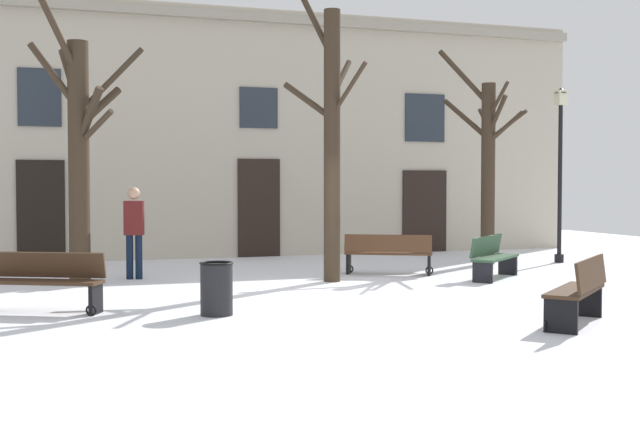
{
  "coord_description": "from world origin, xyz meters",
  "views": [
    {
      "loc": [
        -4.73,
        -12.91,
        1.91
      ],
      "look_at": [
        0.0,
        1.49,
        1.35
      ],
      "focal_mm": 45.0,
      "sensor_mm": 36.0,
      "label": 1
    }
  ],
  "objects": [
    {
      "name": "ground_plane",
      "position": [
        0.0,
        0.0,
        0.0
      ],
      "size": [
        30.42,
        30.42,
        0.0
      ],
      "primitive_type": "plane",
      "color": "white"
    },
    {
      "name": "building_facade",
      "position": [
        0.0,
        7.64,
        3.28
      ],
      "size": [
        19.01,
        0.6,
        6.45
      ],
      "color": "#BCB29E",
      "rests_on": "ground"
    },
    {
      "name": "tree_center",
      "position": [
        -4.31,
        3.12,
        2.59
      ],
      "size": [
        2.19,
        1.64,
        5.48
      ],
      "color": "#382B1E",
      "rests_on": "ground"
    },
    {
      "name": "tree_right_of_center",
      "position": [
        4.97,
        3.93,
        2.44
      ],
      "size": [
        2.27,
        2.4,
        5.15
      ],
      "color": "#382B1E",
      "rests_on": "ground"
    },
    {
      "name": "tree_near_facade",
      "position": [
        0.35,
        1.85,
        2.82
      ],
      "size": [
        1.6,
        1.88,
        5.76
      ],
      "color": "#382B1E",
      "rests_on": "ground"
    },
    {
      "name": "streetlamp",
      "position": [
        6.8,
        3.64,
        2.56
      ],
      "size": [
        0.3,
        0.3,
        4.22
      ],
      "color": "black",
      "rests_on": "ground"
    },
    {
      "name": "litter_bin",
      "position": [
        -2.55,
        -1.46,
        0.39
      ],
      "size": [
        0.49,
        0.49,
        0.77
      ],
      "color": "black",
      "rests_on": "ground"
    },
    {
      "name": "bench_near_center_tree",
      "position": [
        -4.94,
        -0.38,
        0.47
      ],
      "size": [
        1.83,
        1.22,
        0.89
      ],
      "rotation": [
        0.0,
        0.0,
        5.83
      ],
      "color": "#3D2819",
      "rests_on": "ground"
    },
    {
      "name": "bench_back_to_back_right",
      "position": [
        1.86,
        2.55,
        0.45
      ],
      "size": [
        1.84,
        1.27,
        0.85
      ],
      "rotation": [
        0.0,
        0.0,
        2.66
      ],
      "color": "#51331E",
      "rests_on": "ground"
    },
    {
      "name": "bench_facing_shops",
      "position": [
        1.95,
        -3.78,
        0.47
      ],
      "size": [
        1.56,
        1.46,
        0.92
      ],
      "rotation": [
        0.0,
        0.0,
        3.87
      ],
      "color": "#3D2819",
      "rests_on": "ground"
    },
    {
      "name": "bench_near_lamp",
      "position": [
        3.58,
        1.25,
        0.44
      ],
      "size": [
        1.59,
        1.48,
        0.86
      ],
      "rotation": [
        0.0,
        0.0,
        0.72
      ],
      "color": "#2D4C33",
      "rests_on": "ground"
    },
    {
      "name": "person_crossing_plaza",
      "position": [
        -3.28,
        3.41,
        1.04
      ],
      "size": [
        0.42,
        0.31,
        1.84
      ],
      "rotation": [
        0.0,
        0.0,
        6.04
      ],
      "color": "black",
      "rests_on": "ground"
    }
  ]
}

